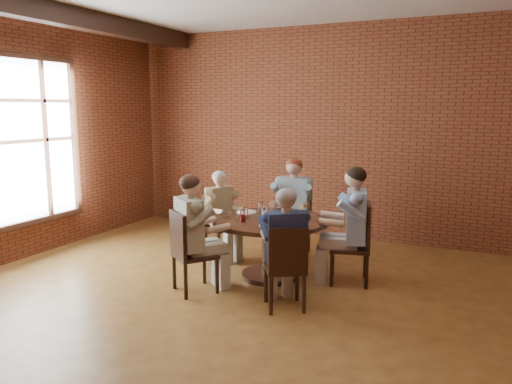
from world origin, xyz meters
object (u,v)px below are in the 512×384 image
at_px(diner_b, 293,207).
at_px(smartphone, 279,227).
at_px(dining_table, 270,236).
at_px(chair_d, 188,249).
at_px(chair_a, 358,241).
at_px(diner_e, 285,249).
at_px(chair_c, 219,224).
at_px(diner_d, 195,234).
at_px(chair_b, 294,218).
at_px(diner_c, 221,215).
at_px(diner_a, 350,226).
at_px(chair_e, 286,265).

distance_m(diner_b, smartphone, 1.45).
xyz_separation_m(dining_table, chair_d, (-0.65, -0.87, -0.01)).
height_order(chair_a, diner_e, diner_e).
bearing_deg(smartphone, dining_table, 127.93).
relative_size(dining_table, chair_c, 1.61).
distance_m(dining_table, smartphone, 0.48).
bearing_deg(diner_d, diner_b, -68.08).
bearing_deg(diner_e, dining_table, -90.00).
relative_size(chair_b, diner_e, 0.75).
bearing_deg(diner_c, diner_a, -70.47).
bearing_deg(smartphone, chair_b, 105.81).
height_order(diner_c, diner_e, diner_e).
distance_m(diner_a, chair_d, 1.95).
relative_size(chair_a, chair_d, 1.03).
height_order(diner_c, smartphone, diner_c).
bearing_deg(chair_d, diner_a, -108.13).
relative_size(diner_d, smartphone, 10.95).
relative_size(dining_table, chair_b, 1.47).
bearing_deg(chair_e, diner_b, -103.42).
distance_m(chair_b, chair_d, 2.09).
xyz_separation_m(diner_a, diner_e, (-0.42, -1.06, -0.06)).
relative_size(diner_a, chair_e, 1.55).
bearing_deg(diner_b, dining_table, -90.00).
relative_size(chair_b, diner_c, 0.79).
bearing_deg(chair_c, diner_e, -104.42).
bearing_deg(chair_b, diner_b, -90.00).
height_order(diner_e, smartphone, diner_e).
xyz_separation_m(chair_c, smartphone, (1.27, -0.84, 0.27)).
relative_size(dining_table, diner_b, 1.02).
bearing_deg(chair_a, diner_b, -139.37).
distance_m(chair_d, diner_d, 0.19).
bearing_deg(chair_e, chair_d, -32.89).
bearing_deg(smartphone, chair_c, 148.23).
height_order(diner_a, diner_c, diner_a).
bearing_deg(diner_d, chair_c, -35.50).
bearing_deg(chair_d, diner_d, -90.00).
height_order(chair_b, diner_e, diner_e).
height_order(chair_c, diner_d, diner_d).
xyz_separation_m(chair_a, chair_d, (-1.68, -1.15, -0.01)).
height_order(diner_a, diner_d, diner_a).
relative_size(diner_a, diner_e, 1.09).
bearing_deg(smartphone, diner_c, 147.86).
xyz_separation_m(dining_table, diner_c, (-0.95, 0.47, 0.09)).
bearing_deg(smartphone, diner_a, 42.89).
bearing_deg(smartphone, chair_a, 40.44).
bearing_deg(diner_d, smartphone, -115.17).
xyz_separation_m(diner_e, smartphone, (-0.27, 0.47, 0.11)).
bearing_deg(chair_b, chair_a, -43.25).
height_order(chair_b, chair_d, chair_b).
height_order(chair_a, diner_b, diner_b).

